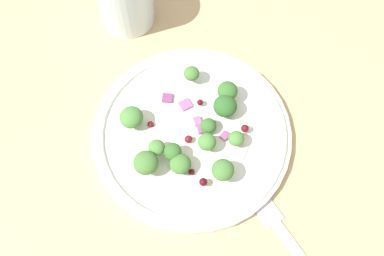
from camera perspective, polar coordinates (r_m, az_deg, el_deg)
The scene contains 27 objects.
ground_plane at distance 60.22cm, azimuth -2.55°, elevation 0.44°, with size 180.00×180.00×2.00cm, color tan.
plate at distance 57.58cm, azimuth -0.00°, elevation -0.74°, with size 24.85×24.85×1.70cm.
dressing_pool at distance 57.18cm, azimuth 0.00°, elevation -0.57°, with size 14.41×14.41×0.20cm, color white.
broccoli_floret_0 at distance 56.42cm, azimuth -7.45°, elevation 0.90°, with size 2.89×2.89×2.93cm.
broccoli_floret_1 at distance 56.34cm, azimuth 2.06°, elevation 0.27°, with size 1.97×1.97×1.99cm.
broccoli_floret_2 at distance 54.89cm, azimuth 1.87°, elevation -1.75°, with size 2.22×2.22×2.24cm.
broccoli_floret_3 at distance 57.89cm, azimuth 4.43°, elevation 4.59°, with size 2.56×2.56×2.59cm.
broccoli_floret_4 at distance 56.95cm, azimuth 4.12°, elevation 2.69°, with size 2.94×2.94×2.97cm.
broccoli_floret_5 at distance 53.89cm, azimuth -5.73°, elevation -4.34°, with size 2.96×2.96×3.00cm.
broccoli_floret_6 at distance 55.63cm, azimuth 5.51°, elevation -1.33°, with size 1.96×1.96×1.99cm.
broccoli_floret_7 at distance 54.08cm, azimuth -1.04°, elevation -4.43°, with size 2.55×2.55×2.58cm.
broccoli_floret_8 at distance 53.53cm, azimuth 3.85°, elevation -5.23°, with size 2.66×2.66×2.69cm.
broccoli_floret_9 at distance 54.75cm, azimuth -4.41°, elevation -2.44°, with size 2.00×2.00×2.03cm.
broccoli_floret_10 at distance 54.30cm, azimuth -2.40°, elevation -2.94°, with size 2.12×2.12×2.15cm.
broccoli_floret_11 at distance 59.01cm, azimuth -0.05°, elevation 6.75°, with size 2.05×2.05×2.07cm.
cranberry_0 at distance 54.79cm, azimuth -0.06°, elevation -5.48°, with size 0.76×0.76×0.76cm, color #4C0A14.
cranberry_1 at distance 58.07cm, azimuth 1.01°, elevation 3.20°, with size 0.78×0.78×0.78cm, color #4C0A14.
cranberry_2 at distance 53.94cm, azimuth 1.40°, elevation -6.71°, with size 0.98×0.98×0.98cm, color #4C0A14.
cranberry_3 at distance 56.88cm, azimuth 6.58°, elevation -0.05°, with size 0.97×0.97×0.97cm, color maroon.
cranberry_4 at distance 57.42cm, azimuth -5.17°, elevation 0.47°, with size 0.78×0.78×0.78cm, color maroon.
cranberry_5 at distance 56.09cm, azimuth -0.46°, elevation -1.38°, with size 0.95×0.95×0.95cm, color maroon.
onion_bit_0 at distance 56.82cm, azimuth 4.08°, elevation -0.97°, with size 1.02×0.91×0.53cm, color #934C84.
onion_bit_1 at distance 57.39cm, azimuth 0.69°, elevation 0.85°, with size 1.15×0.87×0.43cm, color #A35B93.
onion_bit_2 at distance 56.84cm, azimuth 1.23°, elevation -0.09°, with size 1.10×1.09×0.41cm, color #934C84.
onion_bit_3 at distance 58.98cm, azimuth -3.44°, elevation 3.68°, with size 1.32×1.23×0.35cm, color #843D75.
onion_bit_4 at distance 58.58cm, azimuth -0.81°, elevation 2.88°, with size 1.40×1.36×0.52cm, color #A35B93.
fork at distance 55.48cm, azimuth 13.29°, elevation -15.23°, with size 8.72×17.89×0.50cm.
Camera 1 is at (-2.06, -24.93, 53.77)cm, focal length 43.03 mm.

